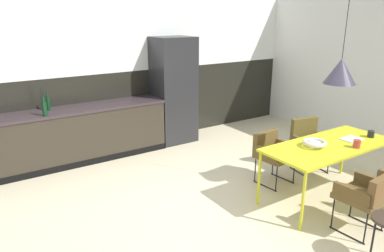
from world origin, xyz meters
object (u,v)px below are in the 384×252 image
Objects in this scene: armchair_head_of_table at (308,139)px; armchair_near_window at (272,150)px; dining_table at (329,148)px; open_book at (352,139)px; bottle_vinegar_dark at (48,103)px; fruit_bowl at (315,143)px; bottle_oil_tall at (44,108)px; mug_glass_clear at (371,134)px; pendant_lamp_over_table_near at (341,71)px; mug_wide_latte at (357,144)px; refrigerator_column at (174,90)px; armchair_facing_counter at (368,193)px.

armchair_near_window is at bearing 12.18° from armchair_head_of_table.
open_book reaches higher than dining_table.
dining_table is 2.25× the size of armchair_head_of_table.
armchair_head_of_table is 4.08m from bottle_vinegar_dark.
bottle_oil_tall is (-2.59, 2.81, 0.20)m from fruit_bowl.
mug_glass_clear is (0.94, -0.87, 0.31)m from armchair_near_window.
mug_glass_clear is (0.70, -0.12, 0.09)m from dining_table.
pendant_lamp_over_table_near is (-0.55, -0.79, 1.19)m from armchair_head_of_table.
mug_wide_latte is (-0.53, -0.14, 0.01)m from mug_glass_clear.
refrigerator_column reaches higher than dining_table.
armchair_facing_counter is 2.56× the size of bottle_vinegar_dark.
refrigerator_column is at bearing -89.58° from armchair_near_window.
fruit_bowl reaches higher than armchair_near_window.
fruit_bowl is at bearing -85.29° from refrigerator_column.
armchair_facing_counter is 5.65× the size of mug_glass_clear.
refrigerator_column is at bearing 106.07° from open_book.
armchair_facing_counter is at bearing -148.21° from mug_glass_clear.
mug_wide_latte is at bearing -78.61° from refrigerator_column.
open_book reaches higher than armchair_near_window.
bottle_oil_tall reaches higher than fruit_bowl.
refrigerator_column is 3.41m from mug_glass_clear.
mug_wide_latte is at bearing -165.65° from mug_glass_clear.
bottle_oil_tall is (-2.83, 2.85, 0.30)m from dining_table.
fruit_bowl is 3.98m from bottle_vinegar_dark.
mug_wide_latte reaches higher than armchair_facing_counter.
armchair_head_of_table is at bearing 56.05° from armchair_facing_counter.
armchair_facing_counter is 2.53× the size of bottle_oil_tall.
mug_wide_latte reaches higher than fruit_bowl.
armchair_near_window is 1.32m from mug_glass_clear.
armchair_head_of_table is (0.79, 0.01, 0.01)m from armchair_near_window.
fruit_bowl is 3.82m from bottle_oil_tall.
dining_table is 1.60× the size of pendant_lamp_over_table_near.
fruit_bowl is at bearing 80.94° from armchair_facing_counter.
armchair_head_of_table reaches higher than open_book.
armchair_head_of_table is at bearing 54.29° from dining_table.
bottle_vinegar_dark is at bearing 136.21° from mug_glass_clear.
armchair_head_of_table is at bearing -31.71° from bottle_oil_tall.
open_book is (0.40, -0.04, 0.05)m from dining_table.
armchair_near_window is at bearing -39.01° from bottle_oil_tall.
open_book is at bearing -7.24° from fruit_bowl.
fruit_bowl is (0.07, 0.79, 0.32)m from armchair_facing_counter.
open_book is 0.32m from mug_glass_clear.
refrigerator_column reaches higher than fruit_bowl.
refrigerator_column is 1.74× the size of pendant_lamp_over_table_near.
pendant_lamp_over_table_near reaches higher than armchair_head_of_table.
pendant_lamp_over_table_near is (0.25, -0.06, 0.88)m from fruit_bowl.
fruit_bowl is at bearing 170.17° from mug_glass_clear.
dining_table is 0.40m from open_book.
bottle_vinegar_dark is at bearing 130.26° from mug_wide_latte.
bottle_vinegar_dark is (-2.47, 3.11, 0.21)m from fruit_bowl.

